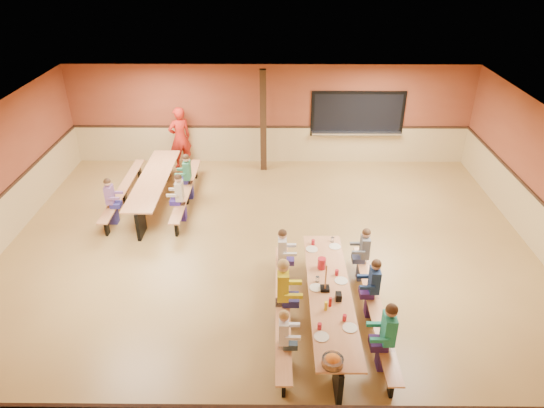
{
  "coord_description": "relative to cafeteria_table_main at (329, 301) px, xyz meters",
  "views": [
    {
      "loc": [
        0.17,
        -8.96,
        6.25
      ],
      "look_at": [
        0.09,
        0.15,
        1.15
      ],
      "focal_mm": 32.0,
      "sensor_mm": 36.0,
      "label": 1
    }
  ],
  "objects": [
    {
      "name": "seated_child_teal_right",
      "position": [
        0.83,
        -1.01,
        0.12
      ],
      "size": [
        0.41,
        0.34,
        1.29
      ],
      "primitive_type": null,
      "color": "#23977A",
      "rests_on": "ground"
    },
    {
      "name": "punch_pitcher",
      "position": [
        -0.09,
        0.69,
        0.32
      ],
      "size": [
        0.16,
        0.16,
        0.22
      ],
      "primitive_type": "cylinder",
      "color": "#B21723",
      "rests_on": "cafeteria_table_main"
    },
    {
      "name": "napkin_dispenser",
      "position": [
        0.13,
        -0.21,
        0.28
      ],
      "size": [
        0.1,
        0.14,
        0.13
      ],
      "primitive_type": "cube",
      "color": "black",
      "rests_on": "cafeteria_table_main"
    },
    {
      "name": "seated_child_white_left",
      "position": [
        -0.83,
        -1.0,
        0.05
      ],
      "size": [
        0.34,
        0.28,
        1.15
      ],
      "primitive_type": null,
      "color": "white",
      "rests_on": "ground"
    },
    {
      "name": "table_paddle",
      "position": [
        -0.08,
        0.05,
        0.35
      ],
      "size": [
        0.16,
        0.16,
        0.56
      ],
      "color": "black",
      "rests_on": "cafeteria_table_main"
    },
    {
      "name": "standing_woman",
      "position": [
        -3.82,
        6.82,
        0.41
      ],
      "size": [
        0.82,
        0.75,
        1.88
      ],
      "primitive_type": "imported",
      "rotation": [
        0.0,
        0.0,
        3.71
      ],
      "color": "#AD1E13",
      "rests_on": "ground"
    },
    {
      "name": "seated_child_green_sec",
      "position": [
        -3.3,
        4.83,
        0.09
      ],
      "size": [
        0.38,
        0.31,
        1.24
      ],
      "primitive_type": null,
      "color": "#33825A",
      "rests_on": "ground"
    },
    {
      "name": "condiment_mustard",
      "position": [
        -0.11,
        -0.47,
        0.3
      ],
      "size": [
        0.06,
        0.06,
        0.17
      ],
      "primitive_type": "cylinder",
      "color": "yellow",
      "rests_on": "cafeteria_table_main"
    },
    {
      "name": "seated_child_navy_right",
      "position": [
        0.83,
        0.26,
        0.08
      ],
      "size": [
        0.37,
        0.31,
        1.22
      ],
      "primitive_type": null,
      "color": "navy",
      "rests_on": "ground"
    },
    {
      "name": "place_settings",
      "position": [
        0.0,
        0.0,
        0.27
      ],
      "size": [
        0.65,
        3.3,
        0.11
      ],
      "primitive_type": null,
      "color": "beige",
      "rests_on": "cafeteria_table_main"
    },
    {
      "name": "cafeteria_table_second",
      "position": [
        -4.12,
        4.52,
        0.0
      ],
      "size": [
        1.91,
        3.7,
        0.74
      ],
      "color": "#C17B4C",
      "rests_on": "ground"
    },
    {
      "name": "seated_child_purple_sec",
      "position": [
        -4.95,
        3.51,
        0.07
      ],
      "size": [
        0.36,
        0.29,
        1.19
      ],
      "primitive_type": null,
      "color": "#7C5086",
      "rests_on": "ground"
    },
    {
      "name": "kitchen_pass_through",
      "position": [
        1.47,
        7.23,
        0.96
      ],
      "size": [
        2.78,
        0.28,
        1.38
      ],
      "color": "black",
      "rests_on": "ground"
    },
    {
      "name": "seated_adult_yellow",
      "position": [
        -0.83,
        0.04,
        0.15
      ],
      "size": [
        0.44,
        0.36,
        1.36
      ],
      "primitive_type": null,
      "color": "gold",
      "rests_on": "ground"
    },
    {
      "name": "seated_child_grey_left",
      "position": [
        -0.83,
        1.26,
        0.08
      ],
      "size": [
        0.37,
        0.3,
        1.21
      ],
      "primitive_type": null,
      "color": "silver",
      "rests_on": "ground"
    },
    {
      "name": "chip_bowl",
      "position": [
        -0.12,
        -1.65,
        0.29
      ],
      "size": [
        0.32,
        0.32,
        0.15
      ],
      "primitive_type": null,
      "color": "orange",
      "rests_on": "cafeteria_table_main"
    },
    {
      "name": "structural_post",
      "position": [
        -1.33,
        6.67,
        0.97
      ],
      "size": [
        0.18,
        0.18,
        3.0
      ],
      "primitive_type": "cube",
      "color": "black",
      "rests_on": "ground"
    },
    {
      "name": "seated_child_tan_sec",
      "position": [
        -3.3,
        3.68,
        0.09
      ],
      "size": [
        0.38,
        0.31,
        1.22
      ],
      "primitive_type": null,
      "color": "#BFB097",
      "rests_on": "ground"
    },
    {
      "name": "room_envelope",
      "position": [
        -1.13,
        2.27,
        0.16
      ],
      "size": [
        12.04,
        10.04,
        3.02
      ],
      "color": "brown",
      "rests_on": "ground"
    },
    {
      "name": "ground",
      "position": [
        -1.13,
        2.27,
        -0.53
      ],
      "size": [
        12.0,
        12.0,
        0.0
      ],
      "primitive_type": "plane",
      "color": "olive",
      "rests_on": "ground"
    },
    {
      "name": "seated_child_char_right",
      "position": [
        0.83,
        1.33,
        0.07
      ],
      "size": [
        0.36,
        0.29,
        1.19
      ],
      "primitive_type": null,
      "color": "#575D63",
      "rests_on": "ground"
    },
    {
      "name": "condiment_ketchup",
      "position": [
        -0.03,
        -0.37,
        0.3
      ],
      "size": [
        0.06,
        0.06,
        0.17
      ],
      "primitive_type": "cylinder",
      "color": "#B2140F",
      "rests_on": "cafeteria_table_main"
    },
    {
      "name": "cafeteria_table_main",
      "position": [
        0.0,
        0.0,
        0.0
      ],
      "size": [
        1.91,
        3.7,
        0.74
      ],
      "color": "#C17B4C",
      "rests_on": "ground"
    }
  ]
}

